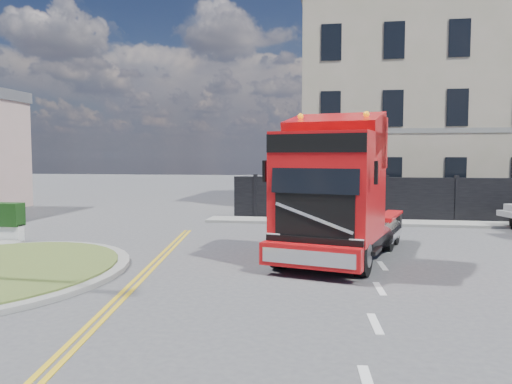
# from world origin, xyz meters

# --- Properties ---
(ground) EXTENTS (120.00, 120.00, 0.00)m
(ground) POSITION_xyz_m (0.00, 0.00, 0.00)
(ground) COLOR #424244
(ground) RESTS_ON ground
(hoarding_fence) EXTENTS (18.80, 0.25, 2.00)m
(hoarding_fence) POSITION_xyz_m (6.55, 9.00, 1.00)
(hoarding_fence) COLOR black
(hoarding_fence) RESTS_ON ground
(georgian_building) EXTENTS (12.30, 10.30, 12.80)m
(georgian_building) POSITION_xyz_m (6.00, 16.50, 5.77)
(georgian_building) COLOR #B5A390
(georgian_building) RESTS_ON ground
(pavement_far) EXTENTS (20.00, 1.60, 0.12)m
(pavement_far) POSITION_xyz_m (6.00, 8.10, 0.06)
(pavement_far) COLOR gray
(pavement_far) RESTS_ON ground
(truck) EXTENTS (4.20, 7.17, 4.04)m
(truck) POSITION_xyz_m (1.67, 0.01, 1.81)
(truck) COLOR black
(truck) RESTS_ON ground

